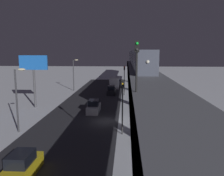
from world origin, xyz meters
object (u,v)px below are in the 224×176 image
Objects in this scene: rail_signal at (137,57)px; sedan_black at (111,91)px; traffic_light_mid at (124,76)px; sedan_yellow at (21,168)px; sedan_silver at (94,107)px; subway_train at (136,56)px; traffic_light_near at (122,99)px; commercial_billboard at (34,68)px; box_truck at (115,82)px.

rail_signal is 34.89m from sedan_black.
sedan_black is at bearing -15.50° from traffic_light_mid.
sedan_yellow and sedan_silver have the same top height.
sedan_silver is at bearing 75.88° from subway_train.
rail_signal is at bearing 98.71° from traffic_light_near.
subway_train is 8.32× the size of commercial_billboard.
rail_signal is at bearing 95.05° from box_truck.
traffic_light_mid is at bearing 78.94° from subway_train.
sedan_yellow is 35.92m from traffic_light_mid.
sedan_yellow is at bearing 77.89° from traffic_light_mid.
subway_train is 48.89m from rail_signal.
traffic_light_near is at bearing -83.58° from sedan_black.
subway_train is 11.57× the size of traffic_light_mid.
commercial_billboard is at bearing -51.05° from rail_signal.
sedan_silver is 0.61× the size of box_truck.
rail_signal is 0.93× the size of sedan_black.
rail_signal is at bearing 92.10° from traffic_light_mid.
subway_train is 10.08m from box_truck.
rail_signal is at bearing 87.74° from subway_train.
traffic_light_mid reaches higher than box_truck.
rail_signal reaches higher than sedan_silver.
sedan_yellow is (10.63, 50.97, -7.35)m from subway_train.
traffic_light_near is 0.72× the size of commercial_billboard.
sedan_silver is 11.43m from traffic_light_near.
sedan_black is (4.10, -33.64, -8.31)m from rail_signal.
traffic_light_near is (-4.70, 9.85, 3.40)m from sedan_silver.
traffic_light_mid is (-4.70, -15.13, 3.40)m from sedan_silver.
box_truck is at bearing -85.75° from traffic_light_near.
traffic_light_mid is (3.13, 16.00, -3.95)m from subway_train.
subway_train is 15.71× the size of sedan_yellow.
traffic_light_near is at bearing -64.49° from sedan_silver.
rail_signal is 0.62× the size of traffic_light_mid.
commercial_billboard is at bearing -71.11° from sedan_yellow.
traffic_light_mid is at bearing -90.00° from traffic_light_near.
sedan_black is 0.58× the size of box_truck.
traffic_light_near is at bearing -81.29° from rail_signal.
box_truck is 12.02m from traffic_light_mid.
box_truck reaches higher than sedan_yellow.
sedan_silver is at bearing 85.68° from box_truck.
rail_signal reaches higher than subway_train.
sedan_yellow is 0.74× the size of traffic_light_near.
box_truck is at bearing 85.68° from sedan_silver.
rail_signal is 0.88× the size of sedan_silver.
traffic_light_near is (1.20, -7.86, -4.89)m from rail_signal.
rail_signal reaches higher than sedan_yellow.
traffic_light_mid is at bearing 72.74° from sedan_silver.
traffic_light_mid reaches higher than sedan_silver.
sedan_black is 0.92× the size of sedan_yellow.
rail_signal is 45.05m from box_truck.
traffic_light_mid is at bearing -15.50° from sedan_black.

